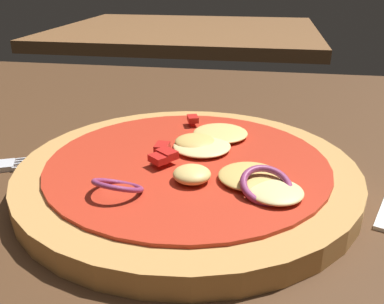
# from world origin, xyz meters

# --- Properties ---
(dining_table) EXTENTS (1.37, 0.88, 0.03)m
(dining_table) POSITION_xyz_m (0.00, 0.00, 0.02)
(dining_table) COLOR #4C301C
(dining_table) RESTS_ON ground
(pizza) EXTENTS (0.28, 0.28, 0.04)m
(pizza) POSITION_xyz_m (0.02, 0.00, 0.04)
(pizza) COLOR tan
(pizza) RESTS_ON dining_table
(background_table) EXTENTS (0.78, 0.67, 0.03)m
(background_table) POSITION_xyz_m (-0.17, 1.01, 0.02)
(background_table) COLOR brown
(background_table) RESTS_ON ground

